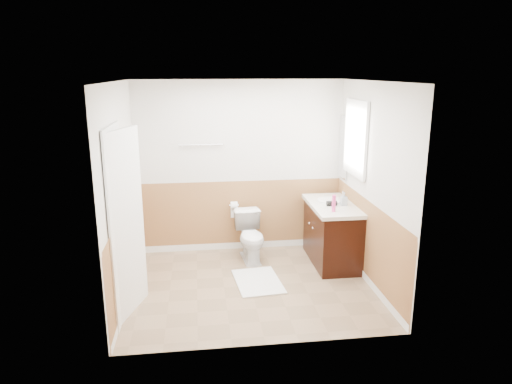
{
  "coord_description": "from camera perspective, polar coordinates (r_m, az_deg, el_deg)",
  "views": [
    {
      "loc": [
        -0.61,
        -5.28,
        2.62
      ],
      "look_at": [
        0.1,
        0.25,
        1.15
      ],
      "focal_mm": 32.5,
      "sensor_mm": 36.0,
      "label": 1
    }
  ],
  "objects": [
    {
      "name": "wall_right",
      "position": [
        5.85,
        14.06,
        0.77
      ],
      "size": [
        0.0,
        3.0,
        3.0
      ],
      "primitive_type": "plane",
      "rotation": [
        1.57,
        0.0,
        -1.57
      ],
      "color": "silver",
      "rests_on": "floor"
    },
    {
      "name": "window_frame",
      "position": [
        6.29,
        12.16,
        6.48
      ],
      "size": [
        0.04,
        0.8,
        1.0
      ],
      "primitive_type": "cube",
      "color": "white",
      "rests_on": "wall_right"
    },
    {
      "name": "ceiling",
      "position": [
        5.32,
        -0.75,
        13.48
      ],
      "size": [
        3.0,
        3.0,
        0.0
      ],
      "primitive_type": "plane",
      "rotation": [
        3.14,
        0.0,
        0.0
      ],
      "color": "white",
      "rests_on": "floor"
    },
    {
      "name": "wall_back",
      "position": [
        6.75,
        -1.98,
        3.04
      ],
      "size": [
        3.0,
        0.0,
        3.0
      ],
      "primitive_type": "plane",
      "rotation": [
        1.57,
        0.0,
        0.0
      ],
      "color": "silver",
      "rests_on": "floor"
    },
    {
      "name": "hair_dryer_handle",
      "position": [
        6.3,
        9.05,
        -1.68
      ],
      "size": [
        0.03,
        0.03,
        0.07
      ],
      "primitive_type": "cylinder",
      "color": "black",
      "rests_on": "countertop"
    },
    {
      "name": "vanity_cabinet",
      "position": [
        6.55,
        9.33,
        -5.24
      ],
      "size": [
        0.55,
        1.1,
        0.8
      ],
      "primitive_type": "cube",
      "color": "black",
      "rests_on": "floor"
    },
    {
      "name": "wall_front",
      "position": [
        4.25,
        1.33,
        -4.01
      ],
      "size": [
        3.0,
        0.0,
        3.0
      ],
      "primitive_type": "plane",
      "rotation": [
        -1.57,
        0.0,
        0.0
      ],
      "color": "silver",
      "rests_on": "floor"
    },
    {
      "name": "vanity_knob_right",
      "position": [
        6.52,
        6.6,
        -3.85
      ],
      "size": [
        0.03,
        0.03,
        0.03
      ],
      "primitive_type": "sphere",
      "color": "#B9BAC0",
      "rests_on": "vanity_cabinet"
    },
    {
      "name": "tp_sheet",
      "position": [
        6.84,
        -2.71,
        -2.53
      ],
      "size": [
        0.1,
        0.01,
        0.16
      ],
      "primitive_type": "cube",
      "color": "white",
      "rests_on": "tp_roll"
    },
    {
      "name": "soap_dispenser",
      "position": [
        6.35,
        10.77,
        -0.84
      ],
      "size": [
        0.08,
        0.08,
        0.18
      ],
      "primitive_type": "imported",
      "rotation": [
        0.0,
        0.0,
        -0.03
      ],
      "color": "#9CA6B0",
      "rests_on": "countertop"
    },
    {
      "name": "toilet",
      "position": [
        6.57,
        -0.63,
        -5.53
      ],
      "size": [
        0.44,
        0.7,
        0.68
      ],
      "primitive_type": "imported",
      "rotation": [
        0.0,
        0.0,
        0.09
      ],
      "color": "white",
      "rests_on": "floor"
    },
    {
      "name": "tp_roll",
      "position": [
        6.8,
        -2.72,
        -1.64
      ],
      "size": [
        0.1,
        0.11,
        0.11
      ],
      "primitive_type": "cylinder",
      "rotation": [
        0.0,
        1.57,
        0.0
      ],
      "color": "white",
      "rests_on": "tp_holder_bar"
    },
    {
      "name": "tp_holder_bar",
      "position": [
        6.8,
        -2.72,
        -1.64
      ],
      "size": [
        0.14,
        0.02,
        0.02
      ],
      "primitive_type": "cylinder",
      "rotation": [
        0.0,
        1.57,
        0.0
      ],
      "color": "silver",
      "rests_on": "wall_back"
    },
    {
      "name": "door_frame",
      "position": [
        5.16,
        -16.64,
        -3.82
      ],
      "size": [
        0.02,
        0.92,
        2.1
      ],
      "primitive_type": "cube",
      "color": "white",
      "rests_on": "wall_left"
    },
    {
      "name": "sink_basin",
      "position": [
        6.55,
        9.13,
        -1.01
      ],
      "size": [
        0.36,
        0.36,
        0.02
      ],
      "primitive_type": "cylinder",
      "color": "white",
      "rests_on": "countertop"
    },
    {
      "name": "faucet",
      "position": [
        6.59,
        10.65,
        -0.45
      ],
      "size": [
        0.02,
        0.02,
        0.14
      ],
      "primitive_type": "cylinder",
      "color": "white",
      "rests_on": "countertop"
    },
    {
      "name": "bath_mat",
      "position": [
        6.01,
        0.23,
        -10.95
      ],
      "size": [
        0.62,
        0.85,
        0.02
      ],
      "primitive_type": "cube",
      "rotation": [
        0.0,
        0.0,
        0.09
      ],
      "color": "white",
      "rests_on": "floor"
    },
    {
      "name": "hair_dryer_body",
      "position": [
        6.31,
        9.3,
        -1.39
      ],
      "size": [
        0.14,
        0.07,
        0.07
      ],
      "primitive_type": "cylinder",
      "rotation": [
        0.0,
        1.57,
        0.0
      ],
      "color": "black",
      "rests_on": "countertop"
    },
    {
      "name": "wall_left",
      "position": [
        5.53,
        -16.34,
        -0.19
      ],
      "size": [
        0.0,
        3.0,
        3.0
      ],
      "primitive_type": "plane",
      "rotation": [
        1.57,
        0.0,
        1.57
      ],
      "color": "silver",
      "rests_on": "floor"
    },
    {
      "name": "window_glass",
      "position": [
        6.29,
        12.3,
        6.48
      ],
      "size": [
        0.01,
        0.7,
        0.9
      ],
      "primitive_type": "cube",
      "color": "white",
      "rests_on": "wall_right"
    },
    {
      "name": "mirror_panel",
      "position": [
        6.8,
        10.7,
        5.45
      ],
      "size": [
        0.02,
        0.35,
        0.9
      ],
      "primitive_type": "cube",
      "color": "silver",
      "rests_on": "wall_right"
    },
    {
      "name": "wainscot_left",
      "position": [
        5.76,
        -15.69,
        -7.42
      ],
      "size": [
        0.0,
        2.6,
        2.6
      ],
      "primitive_type": "plane",
      "rotation": [
        1.57,
        0.0,
        1.57
      ],
      "color": "#A37641",
      "rests_on": "floor"
    },
    {
      "name": "towel_bar",
      "position": [
        6.61,
        -6.74,
        5.78
      ],
      "size": [
        0.62,
        0.02,
        0.02
      ],
      "primitive_type": "cylinder",
      "rotation": [
        0.0,
        1.57,
        0.0
      ],
      "color": "silver",
      "rests_on": "wall_back"
    },
    {
      "name": "lotion_bottle",
      "position": [
        6.04,
        9.55,
        -1.39
      ],
      "size": [
        0.05,
        0.05,
        0.22
      ],
      "primitive_type": "cylinder",
      "color": "#EE3D8E",
      "rests_on": "countertop"
    },
    {
      "name": "vanity_knob_left",
      "position": [
        6.33,
        7.03,
        -4.42
      ],
      "size": [
        0.03,
        0.03,
        0.03
      ],
      "primitive_type": "sphere",
      "color": "silver",
      "rests_on": "vanity_cabinet"
    },
    {
      "name": "door_knob",
      "position": [
        5.47,
        -14.65,
        -3.49
      ],
      "size": [
        0.06,
        0.06,
        0.06
      ],
      "primitive_type": "sphere",
      "color": "silver",
      "rests_on": "door"
    },
    {
      "name": "wainscot_front",
      "position": [
        4.56,
        1.25,
        -12.92
      ],
      "size": [
        3.0,
        0.0,
        3.0
      ],
      "primitive_type": "plane",
      "rotation": [
        -1.57,
        0.0,
        0.0
      ],
      "color": "#A37641",
      "rests_on": "floor"
    },
    {
      "name": "wainscot_right",
      "position": [
        6.06,
        13.51,
        -6.12
      ],
      "size": [
        0.0,
        2.6,
        2.6
      ],
      "primitive_type": "plane",
      "rotation": [
        1.57,
        0.0,
        -1.57
      ],
      "color": "#A37641",
      "rests_on": "floor"
    },
    {
      "name": "door",
      "position": [
        5.15,
        -15.8,
        -3.91
      ],
      "size": [
        0.29,
        0.78,
        2.04
      ],
      "primitive_type": "cube",
      "rotation": [
        0.0,
        0.0,
        -0.31
      ],
      "color": "white",
      "rests_on": "wall_left"
    },
    {
      "name": "countertop",
      "position": [
        6.42,
        9.4,
        -1.67
      ],
      "size": [
        0.6,
        1.15,
        0.05
      ],
      "primitive_type": "cube",
      "color": "beige",
      "rests_on": "vanity_cabinet"
    },
    {
      "name": "floor",
      "position": [
        5.92,
        -0.66,
        -11.47
      ],
      "size": [
        3.0,
        3.0,
        0.0
      ],
      "primitive_type": "plane",
      "color": "#8C7051",
      "rests_on": "ground"
    },
    {
      "name": "wainscot_back",
      "position": [
        6.93,
        -1.92,
        -3.06
      ],
      "size": [
        3.0,
        0.0,
        3.0
      ],
      "primitive_type": "plane",
      "rotation": [
        1.57,
        0.0,
        0.0
      ],
      "color": "#A37641",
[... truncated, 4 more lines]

